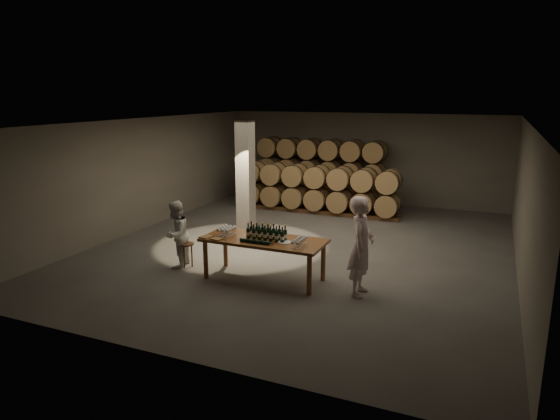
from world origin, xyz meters
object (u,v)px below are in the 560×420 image
at_px(notebook_near, 216,239).
at_px(stool, 186,248).
at_px(bottle_cluster, 267,234).
at_px(plate, 285,242).
at_px(tasting_table, 264,244).
at_px(person_woman, 176,234).
at_px(person_man, 361,246).

height_order(notebook_near, stool, notebook_near).
height_order(bottle_cluster, plate, bottle_cluster).
bearing_deg(stool, tasting_table, -0.04).
relative_size(tasting_table, plate, 9.13).
xyz_separation_m(stool, person_woman, (-0.22, -0.06, 0.30)).
height_order(plate, person_woman, person_woman).
bearing_deg(plate, stool, 178.17).
distance_m(tasting_table, bottle_cluster, 0.24).
xyz_separation_m(stool, person_man, (4.03, 0.01, 0.53)).
bearing_deg(plate, bottle_cluster, 173.12).
bearing_deg(stool, bottle_cluster, -0.74).
xyz_separation_m(bottle_cluster, notebook_near, (-0.96, -0.42, -0.11)).
bearing_deg(bottle_cluster, plate, -6.88).
xyz_separation_m(notebook_near, person_man, (2.97, 0.46, 0.08)).
xyz_separation_m(tasting_table, notebook_near, (-0.89, -0.44, 0.12)).
relative_size(notebook_near, person_man, 0.11).
bearing_deg(bottle_cluster, person_woman, -179.09).
height_order(bottle_cluster, stool, bottle_cluster).
bearing_deg(bottle_cluster, person_man, 1.13).
distance_m(tasting_table, stool, 1.98).
distance_m(notebook_near, stool, 1.24).
distance_m(notebook_near, person_man, 3.01).
distance_m(bottle_cluster, person_man, 2.01).
relative_size(bottle_cluster, stool, 1.53).
relative_size(tasting_table, notebook_near, 11.42).
bearing_deg(tasting_table, stool, 179.96).
bearing_deg(stool, person_man, 0.19).
relative_size(tasting_table, person_woman, 1.69).
distance_m(bottle_cluster, person_woman, 2.26).
bearing_deg(tasting_table, person_man, 0.41).
relative_size(tasting_table, stool, 4.59).
xyz_separation_m(tasting_table, person_man, (2.08, 0.01, 0.19)).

